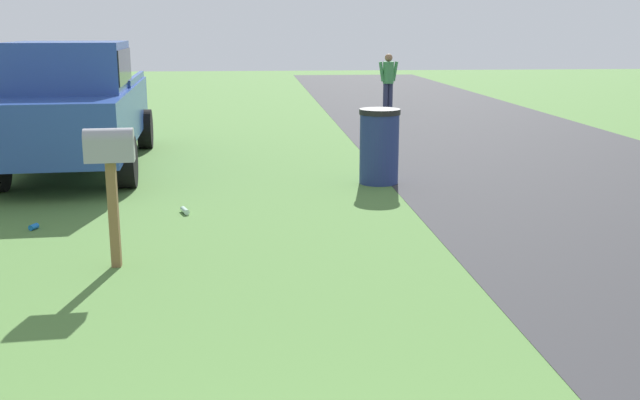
% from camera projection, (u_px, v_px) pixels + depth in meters
% --- Properties ---
extents(mailbox, '(0.24, 0.48, 1.37)m').
position_uv_depth(mailbox, '(110.00, 157.00, 7.04)').
color(mailbox, brown).
rests_on(mailbox, ground).
extents(pickup_truck, '(5.71, 2.37, 2.09)m').
position_uv_depth(pickup_truck, '(77.00, 102.00, 12.10)').
color(pickup_truck, '#284793').
rests_on(pickup_truck, ground).
extents(trash_bin, '(0.62, 0.62, 1.12)m').
position_uv_depth(trash_bin, '(379.00, 146.00, 11.08)').
color(trash_bin, navy).
rests_on(trash_bin, ground).
extents(pedestrian, '(0.30, 0.56, 1.61)m').
position_uv_depth(pedestrian, '(388.00, 79.00, 20.49)').
color(pedestrian, '#2D3351').
rests_on(pedestrian, ground).
extents(litter_bottle_far_scatter, '(0.23, 0.14, 0.07)m').
position_uv_depth(litter_bottle_far_scatter, '(185.00, 211.00, 9.37)').
color(litter_bottle_far_scatter, '#B2D8BF').
rests_on(litter_bottle_far_scatter, ground).
extents(litter_can_near_hydrant, '(0.14, 0.10, 0.07)m').
position_uv_depth(litter_can_near_hydrant, '(34.00, 227.00, 8.61)').
color(litter_can_near_hydrant, blue).
rests_on(litter_can_near_hydrant, ground).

